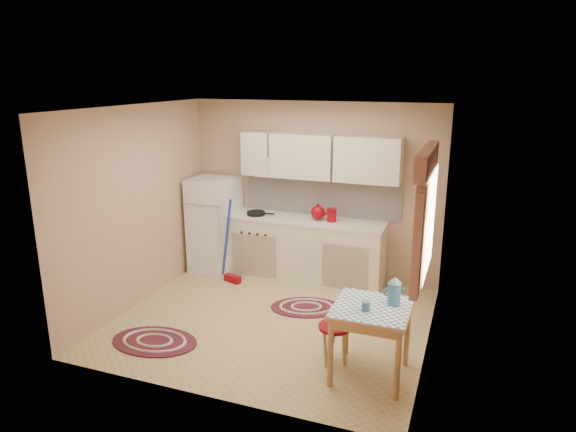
% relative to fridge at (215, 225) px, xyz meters
% --- Properties ---
extents(room_shell, '(3.64, 3.60, 2.52)m').
position_rel_fridge_xyz_m(room_shell, '(1.56, -1.01, 0.90)').
color(room_shell, tan).
rests_on(room_shell, ground).
extents(fridge, '(0.65, 0.60, 1.40)m').
position_rel_fridge_xyz_m(fridge, '(0.00, 0.00, 0.00)').
color(fridge, white).
rests_on(fridge, ground).
extents(broom, '(0.30, 0.20, 1.20)m').
position_rel_fridge_xyz_m(broom, '(0.44, -0.35, -0.10)').
color(broom, '#1C39B2').
rests_on(broom, ground).
extents(base_cabinets, '(2.25, 0.60, 0.88)m').
position_rel_fridge_xyz_m(base_cabinets, '(1.37, 0.05, -0.26)').
color(base_cabinets, silver).
rests_on(base_cabinets, ground).
extents(countertop, '(2.27, 0.62, 0.04)m').
position_rel_fridge_xyz_m(countertop, '(1.37, 0.05, 0.20)').
color(countertop, silver).
rests_on(countertop, base_cabinets).
extents(frying_pan, '(0.29, 0.29, 0.05)m').
position_rel_fridge_xyz_m(frying_pan, '(0.67, 0.00, 0.24)').
color(frying_pan, black).
rests_on(frying_pan, countertop).
extents(red_kettle, '(0.24, 0.23, 0.22)m').
position_rel_fridge_xyz_m(red_kettle, '(1.57, 0.05, 0.33)').
color(red_kettle, maroon).
rests_on(red_kettle, countertop).
extents(red_canister, '(0.13, 0.13, 0.16)m').
position_rel_fridge_xyz_m(red_canister, '(1.77, 0.05, 0.30)').
color(red_canister, maroon).
rests_on(red_canister, countertop).
extents(table, '(0.72, 0.72, 0.72)m').
position_rel_fridge_xyz_m(table, '(2.73, -1.98, -0.34)').
color(table, tan).
rests_on(table, ground).
extents(stool, '(0.43, 0.43, 0.42)m').
position_rel_fridge_xyz_m(stool, '(2.35, -1.89, -0.49)').
color(stool, maroon).
rests_on(stool, ground).
extents(coffee_pot, '(0.16, 0.14, 0.30)m').
position_rel_fridge_xyz_m(coffee_pot, '(2.92, -1.86, 0.17)').
color(coffee_pot, '#2B6185').
rests_on(coffee_pot, table).
extents(mug, '(0.10, 0.10, 0.10)m').
position_rel_fridge_xyz_m(mug, '(2.70, -2.08, 0.07)').
color(mug, '#2B6185').
rests_on(mug, table).
extents(rug_center, '(1.05, 0.86, 0.02)m').
position_rel_fridge_xyz_m(rug_center, '(1.69, -0.78, -0.69)').
color(rug_center, maroon).
rests_on(rug_center, ground).
extents(rug_left, '(1.02, 0.72, 0.02)m').
position_rel_fridge_xyz_m(rug_left, '(0.39, -2.18, -0.69)').
color(rug_left, maroon).
rests_on(rug_left, ground).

